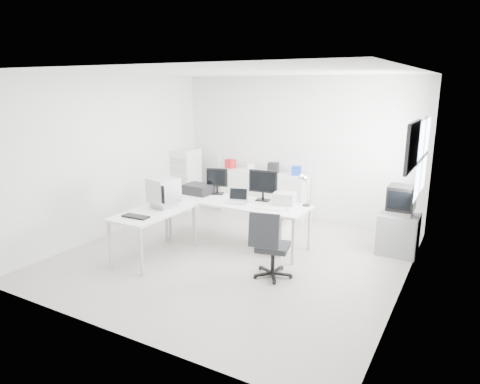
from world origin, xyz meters
The scene contains 30 objects.
floor centered at (0.00, 0.00, 0.00)m, with size 5.00×5.00×0.01m, color beige.
ceiling centered at (0.00, 0.00, 2.80)m, with size 5.00×5.00×0.01m, color white.
back_wall centered at (0.00, 2.50, 1.40)m, with size 5.00×0.02×2.80m, color silver.
left_wall centered at (-2.50, 0.00, 1.40)m, with size 0.02×5.00×2.80m, color silver.
right_wall centered at (2.50, 0.00, 1.40)m, with size 0.02×5.00×2.80m, color silver.
window centered at (2.48, 1.20, 1.60)m, with size 0.02×1.20×1.10m, color white, non-canonical shape.
wall_picture centered at (2.47, 0.10, 1.90)m, with size 0.04×0.90×0.60m, color black, non-canonical shape.
main_desk centered at (-0.22, 0.49, 0.38)m, with size 2.40×0.80×0.75m, color silver, non-canonical shape.
side_desk centered at (-1.07, -0.61, 0.38)m, with size 0.70×1.40×0.75m, color silver, non-canonical shape.
drawer_pedestal centered at (0.48, 0.54, 0.30)m, with size 0.40×0.50×0.60m, color silver.
inkjet_printer centered at (-1.07, 0.59, 0.84)m, with size 0.48×0.37×0.17m, color black.
lcd_monitor_small centered at (-0.77, 0.74, 0.99)m, with size 0.38×0.21×0.47m, color black, non-canonical shape.
lcd_monitor_large centered at (0.13, 0.74, 1.01)m, with size 0.49×0.20×0.51m, color black, non-canonical shape.
laptop centered at (-0.17, 0.39, 0.86)m, with size 0.33×0.34×0.22m, color #B7B7BA, non-canonical shape.
white_keyboard centered at (0.43, 0.34, 0.76)m, with size 0.41×0.13×0.02m, color silver.
white_mouse centered at (0.73, 0.39, 0.78)m, with size 0.06×0.06×0.06m, color silver.
laser_printer centered at (0.53, 0.71, 0.85)m, with size 0.34×0.29×0.19m, color #AAAAAA.
desk_lamp centered at (0.88, 0.79, 0.99)m, with size 0.16×0.16×0.47m, color silver, non-canonical shape.
crt_monitor centered at (-1.07, -0.36, 0.96)m, with size 0.37×0.37×0.42m, color #B7B7BA, non-canonical shape.
black_keyboard centered at (-1.07, -1.01, 0.76)m, with size 0.40×0.16×0.03m, color black.
office_chair centered at (0.84, -0.36, 0.49)m, with size 0.56×0.56×0.98m, color #25282B, non-canonical shape.
tv_cabinet centered at (2.22, 1.37, 0.33)m, with size 0.60×0.49×0.65m, color slate.
crt_tv centered at (2.22, 1.37, 0.88)m, with size 0.50×0.48×0.45m, color black, non-canonical shape.
sideboard centered at (-0.58, 2.24, 0.46)m, with size 1.82×0.46×0.91m, color silver.
clutter_box_a centered at (-1.38, 2.24, 1.00)m, with size 0.19×0.17×0.19m, color #A7171A.
clutter_box_b centered at (-0.88, 2.24, 0.98)m, with size 0.14×0.12×0.14m, color silver.
clutter_box_c centered at (-0.38, 2.24, 1.01)m, with size 0.20×0.19×0.20m, color black.
clutter_box_d centered at (0.12, 2.24, 1.00)m, with size 0.18×0.15×0.18m, color #16349E.
clutter_bottle centered at (-1.68, 2.28, 1.02)m, with size 0.07×0.07×0.22m, color silver.
filing_cabinet centered at (-2.28, 1.89, 0.65)m, with size 0.45×0.54×1.29m, color silver.
Camera 1 is at (3.17, -5.45, 2.62)m, focal length 32.00 mm.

